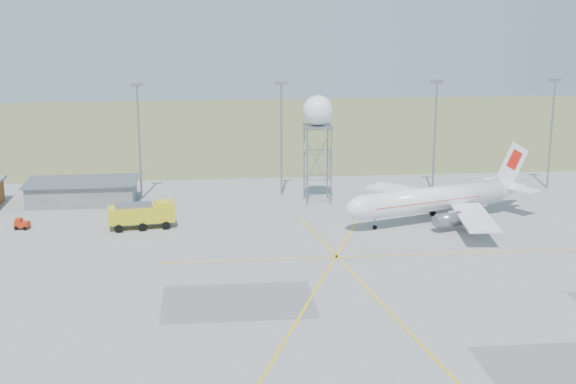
{
  "coord_description": "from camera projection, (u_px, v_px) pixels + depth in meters",
  "views": [
    {
      "loc": [
        -23.24,
        -74.09,
        35.5
      ],
      "look_at": [
        -11.49,
        40.0,
        6.99
      ],
      "focal_mm": 50.0,
      "sensor_mm": 36.0,
      "label": 1
    }
  ],
  "objects": [
    {
      "name": "fire_truck",
      "position": [
        143.0,
        216.0,
        124.29
      ],
      "size": [
        10.49,
        5.16,
        4.05
      ],
      "rotation": [
        0.0,
        0.0,
        0.14
      ],
      "color": "gold",
      "rests_on": "ground"
    },
    {
      "name": "building_grey",
      "position": [
        82.0,
        192.0,
        139.23
      ],
      "size": [
        19.0,
        10.0,
        3.9
      ],
      "color": "gray",
      "rests_on": "ground"
    },
    {
      "name": "airliner_main",
      "position": [
        436.0,
        199.0,
        127.67
      ],
      "size": [
        33.61,
        31.69,
        11.72
      ],
      "rotation": [
        0.0,
        0.0,
        3.47
      ],
      "color": "white",
      "rests_on": "ground"
    },
    {
      "name": "baggage_tug",
      "position": [
        22.0,
        225.0,
        123.96
      ],
      "size": [
        2.38,
        2.05,
        1.69
      ],
      "rotation": [
        0.0,
        0.0,
        -0.16
      ],
      "color": "#AF260C",
      "rests_on": "ground"
    },
    {
      "name": "grass_strip",
      "position": [
        292.0,
        128.0,
        217.55
      ],
      "size": [
        400.0,
        120.0,
        0.03
      ],
      "primitive_type": "cube",
      "color": "brown",
      "rests_on": "ground"
    },
    {
      "name": "mast_a",
      "position": [
        139.0,
        131.0,
        139.72
      ],
      "size": [
        2.2,
        0.5,
        20.5
      ],
      "color": "gray",
      "rests_on": "ground"
    },
    {
      "name": "mast_b",
      "position": [
        281.0,
        129.0,
        142.21
      ],
      "size": [
        2.2,
        0.5,
        20.5
      ],
      "color": "gray",
      "rests_on": "ground"
    },
    {
      "name": "radar_tower",
      "position": [
        318.0,
        143.0,
        137.7
      ],
      "size": [
        5.17,
        5.17,
        18.71
      ],
      "color": "gray",
      "rests_on": "ground"
    },
    {
      "name": "mast_d",
      "position": [
        552.0,
        124.0,
        147.18
      ],
      "size": [
        2.2,
        0.5,
        20.5
      ],
      "color": "gray",
      "rests_on": "ground"
    },
    {
      "name": "ground",
      "position": [
        439.0,
        348.0,
        82.4
      ],
      "size": [
        400.0,
        400.0,
        0.0
      ],
      "primitive_type": "plane",
      "color": "#9B9A95",
      "rests_on": "ground"
    },
    {
      "name": "mast_c",
      "position": [
        435.0,
        126.0,
        144.99
      ],
      "size": [
        2.2,
        0.5,
        20.5
      ],
      "color": "gray",
      "rests_on": "ground"
    }
  ]
}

